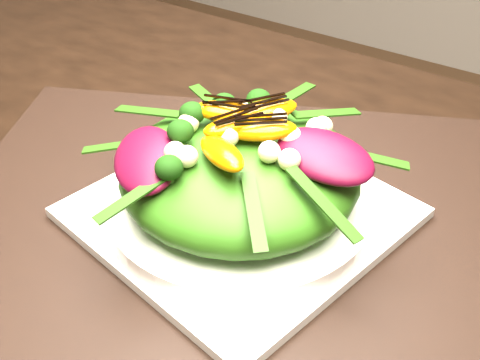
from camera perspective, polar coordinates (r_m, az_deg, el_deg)
The scene contains 10 objects.
dining_table at distance 0.56m, azimuth -1.39°, elevation -9.90°, with size 1.60×0.90×0.75m, color black.
placemat at distance 0.60m, azimuth 0.00°, elevation -3.44°, with size 0.55×0.42×0.00m, color black.
plate_base at distance 0.60m, azimuth 0.00°, elevation -2.92°, with size 0.25×0.25×0.01m, color silver.
salad_bowl at distance 0.59m, azimuth 0.00°, elevation -1.87°, with size 0.25×0.25×0.02m, color white.
lettuce_mound at distance 0.57m, azimuth 0.00°, elevation 0.75°, with size 0.21×0.21×0.07m, color #306312.
radicchio_leaf at distance 0.53m, azimuth 7.58°, elevation 2.14°, with size 0.09×0.06×0.02m, color #47071A.
orange_segment at distance 0.57m, azimuth 0.11°, elevation 6.23°, with size 0.06×0.02×0.02m, color #C56403.
broccoli_floret at distance 0.59m, azimuth -4.60°, elevation 7.19°, with size 0.03×0.03×0.03m, color black.
macadamia_nut at distance 0.50m, azimuth 1.94°, elevation 1.40°, with size 0.02×0.02×0.02m, color #FFEDB3.
balsamic_drizzle at distance 0.57m, azimuth 0.11°, elevation 6.99°, with size 0.05×0.00×0.00m, color black.
Camera 1 is at (0.22, -0.32, 1.14)m, focal length 48.00 mm.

